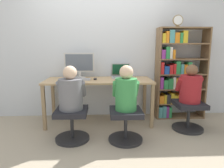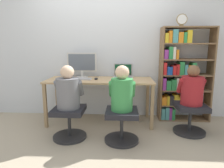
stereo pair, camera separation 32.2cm
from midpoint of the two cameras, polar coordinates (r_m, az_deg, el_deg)
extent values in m
plane|color=tan|center=(3.27, -1.18, -12.85)|extent=(14.00, 14.00, 0.00)
cube|color=silver|center=(3.73, -0.38, 10.64)|extent=(10.00, 0.05, 2.60)
cube|color=tan|center=(3.38, -0.79, 1.07)|extent=(1.79, 0.67, 0.03)
cube|color=#9C7D56|center=(3.35, -15.94, -6.07)|extent=(0.05, 0.05, 0.73)
cube|color=#9C7D56|center=(3.23, 14.23, -6.62)|extent=(0.05, 0.05, 0.73)
cube|color=#9C7D56|center=(3.89, -13.13, -3.58)|extent=(0.05, 0.05, 0.73)
cube|color=#9C7D56|center=(3.79, 12.55, -3.95)|extent=(0.05, 0.05, 0.73)
cylinder|color=beige|center=(3.61, -5.99, 1.99)|extent=(0.20, 0.20, 0.01)
cylinder|color=beige|center=(3.60, -6.01, 2.83)|extent=(0.04, 0.04, 0.09)
cube|color=beige|center=(3.58, -6.07, 6.21)|extent=(0.52, 0.02, 0.33)
cube|color=slate|center=(3.56, -6.10, 6.19)|extent=(0.47, 0.01, 0.29)
cube|color=#B7B7BC|center=(3.51, 5.80, 1.80)|extent=(0.34, 0.25, 0.02)
cube|color=gray|center=(3.51, 5.81, 1.98)|extent=(0.30, 0.20, 0.00)
cube|color=#B7B7BC|center=(3.67, 5.72, 4.16)|extent=(0.34, 0.11, 0.23)
cube|color=#144C2D|center=(3.66, 5.72, 4.11)|extent=(0.30, 0.09, 0.20)
cube|color=#B2B2B7|center=(3.37, -6.83, 1.42)|extent=(0.43, 0.14, 0.02)
cube|color=#97979C|center=(3.37, -6.84, 1.64)|extent=(0.39, 0.12, 0.00)
ellipsoid|color=black|center=(3.35, -1.83, 1.52)|extent=(0.06, 0.10, 0.03)
cylinder|color=#262628|center=(3.03, -8.88, -14.63)|extent=(0.48, 0.48, 0.04)
cylinder|color=#262628|center=(2.95, -8.99, -11.28)|extent=(0.05, 0.05, 0.35)
cube|color=black|center=(2.88, -9.12, -7.44)|extent=(0.43, 0.44, 0.07)
cylinder|color=#262628|center=(2.92, 6.02, -15.58)|extent=(0.48, 0.48, 0.04)
cylinder|color=#262628|center=(2.84, 6.10, -12.13)|extent=(0.05, 0.05, 0.35)
cube|color=black|center=(2.76, 6.18, -8.16)|extent=(0.43, 0.44, 0.07)
cylinder|color=slate|center=(2.81, -9.27, -2.65)|extent=(0.32, 0.32, 0.43)
sphere|color=beige|center=(2.76, -9.45, 3.35)|extent=(0.19, 0.19, 0.19)
cylinder|color=slate|center=(2.89, -12.00, -1.11)|extent=(0.09, 0.20, 0.25)
cylinder|color=slate|center=(2.83, -6.02, -1.20)|extent=(0.09, 0.20, 0.25)
cylinder|color=#388C47|center=(2.69, 6.29, -3.07)|extent=(0.29, 0.29, 0.43)
sphere|color=beige|center=(2.64, 6.43, 3.30)|extent=(0.19, 0.19, 0.19)
cylinder|color=#388C47|center=(2.73, 3.34, -1.44)|extent=(0.08, 0.19, 0.25)
cylinder|color=#388C47|center=(2.75, 9.14, -1.50)|extent=(0.08, 0.19, 0.25)
cube|color=brown|center=(3.66, 16.18, 2.58)|extent=(0.02, 0.31, 1.63)
cube|color=brown|center=(3.94, 28.39, 2.27)|extent=(0.02, 0.31, 1.63)
cube|color=brown|center=(3.97, 21.67, -9.11)|extent=(0.83, 0.29, 0.02)
cube|color=brown|center=(3.89, 21.94, -5.39)|extent=(0.83, 0.29, 0.02)
cube|color=brown|center=(3.82, 22.23, -1.53)|extent=(0.83, 0.29, 0.02)
cube|color=brown|center=(3.78, 22.52, 2.44)|extent=(0.83, 0.29, 0.02)
cube|color=brown|center=(3.75, 22.81, 6.48)|extent=(0.83, 0.29, 0.02)
cube|color=brown|center=(3.75, 23.12, 10.55)|extent=(0.83, 0.29, 0.02)
cube|color=brown|center=(3.76, 23.43, 14.62)|extent=(0.83, 0.29, 0.02)
cube|color=teal|center=(3.78, 16.63, -7.98)|extent=(0.06, 0.18, 0.20)
cube|color=teal|center=(3.81, 17.61, -7.72)|extent=(0.06, 0.23, 0.22)
cube|color=#8C338C|center=(3.84, 18.42, -7.69)|extent=(0.04, 0.25, 0.21)
cube|color=#2D8C47|center=(3.85, 19.12, -7.79)|extent=(0.05, 0.25, 0.20)
cube|color=orange|center=(3.71, 16.95, -4.50)|extent=(0.08, 0.18, 0.14)
cube|color=gold|center=(3.75, 17.89, -4.29)|extent=(0.04, 0.23, 0.15)
cube|color=#262628|center=(3.74, 18.81, -4.31)|extent=(0.07, 0.19, 0.16)
cube|color=gold|center=(3.77, 19.85, -4.11)|extent=(0.06, 0.21, 0.18)
cube|color=gold|center=(3.78, 20.76, -4.42)|extent=(0.05, 0.19, 0.14)
cube|color=orange|center=(3.82, 21.65, -4.26)|extent=(0.08, 0.23, 0.15)
cube|color=#8C338C|center=(3.83, 22.81, -3.92)|extent=(0.06, 0.21, 0.20)
cube|color=gold|center=(3.87, 23.66, -4.09)|extent=(0.06, 0.23, 0.17)
cube|color=#8C338C|center=(3.64, 17.01, 0.10)|extent=(0.06, 0.19, 0.21)
cube|color=#2D8C47|center=(3.66, 18.15, -0.30)|extent=(0.08, 0.18, 0.16)
cube|color=#2D8C47|center=(3.71, 19.36, -0.06)|extent=(0.08, 0.24, 0.18)
cube|color=silver|center=(3.73, 20.28, 0.17)|extent=(0.04, 0.25, 0.21)
cube|color=orange|center=(3.73, 21.44, -0.11)|extent=(0.08, 0.19, 0.19)
cube|color=#1E4C9E|center=(3.76, 22.50, -0.24)|extent=(0.05, 0.21, 0.17)
cube|color=red|center=(3.60, 17.23, 4.24)|extent=(0.05, 0.18, 0.21)
cube|color=#1E4C9E|center=(3.62, 18.43, 3.65)|extent=(0.09, 0.18, 0.13)
cube|color=red|center=(3.67, 19.54, 3.83)|extent=(0.06, 0.23, 0.16)
cube|color=red|center=(3.69, 20.44, 3.97)|extent=(0.04, 0.23, 0.18)
cube|color=#2D8C47|center=(3.70, 21.39, 4.26)|extent=(0.07, 0.22, 0.22)
cube|color=teal|center=(3.72, 22.42, 3.86)|extent=(0.05, 0.22, 0.17)
cube|color=orange|center=(3.72, 23.43, 3.71)|extent=(0.06, 0.17, 0.16)
cube|color=#2D8C47|center=(3.76, 24.39, 4.02)|extent=(0.06, 0.20, 0.21)
cube|color=#8C338C|center=(3.61, 17.45, 8.10)|extent=(0.07, 0.24, 0.15)
cube|color=#2D8C47|center=(3.61, 18.68, 8.44)|extent=(0.06, 0.20, 0.21)
cube|color=silver|center=(3.64, 19.53, 8.35)|extent=(0.04, 0.23, 0.20)
cube|color=orange|center=(3.67, 20.27, 7.97)|extent=(0.04, 0.24, 0.16)
cube|color=gold|center=(3.58, 17.74, 12.39)|extent=(0.06, 0.18, 0.16)
cube|color=orange|center=(3.61, 18.68, 12.61)|extent=(0.05, 0.20, 0.19)
cube|color=teal|center=(3.64, 19.82, 12.67)|extent=(0.09, 0.23, 0.21)
cube|color=orange|center=(3.65, 21.25, 12.24)|extent=(0.08, 0.19, 0.17)
cube|color=#2D8C47|center=(3.67, 22.38, 12.12)|extent=(0.05, 0.17, 0.17)
cube|color=gold|center=(3.71, 23.28, 12.31)|extent=(0.08, 0.23, 0.20)
cube|color=olive|center=(3.63, 21.76, 15.26)|extent=(0.06, 0.03, 0.02)
cylinder|color=olive|center=(3.64, 21.87, 16.79)|extent=(0.18, 0.02, 0.18)
cylinder|color=white|center=(3.63, 21.93, 16.81)|extent=(0.15, 0.00, 0.15)
cylinder|color=#262628|center=(3.43, 23.73, -12.33)|extent=(0.48, 0.48, 0.04)
cylinder|color=#262628|center=(3.36, 23.98, -9.33)|extent=(0.05, 0.05, 0.35)
cube|color=black|center=(3.30, 24.26, -5.93)|extent=(0.43, 0.44, 0.07)
cylinder|color=maroon|center=(3.24, 24.60, -1.76)|extent=(0.32, 0.32, 0.42)
sphere|color=brown|center=(3.19, 25.00, 3.32)|extent=(0.18, 0.18, 0.18)
cylinder|color=maroon|center=(3.23, 21.82, -0.47)|extent=(0.09, 0.20, 0.24)
cylinder|color=maroon|center=(3.34, 26.70, -0.51)|extent=(0.09, 0.20, 0.24)
camera|label=1|loc=(0.16, -87.14, 0.55)|focal=32.00mm
camera|label=2|loc=(0.16, 92.86, -0.55)|focal=32.00mm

